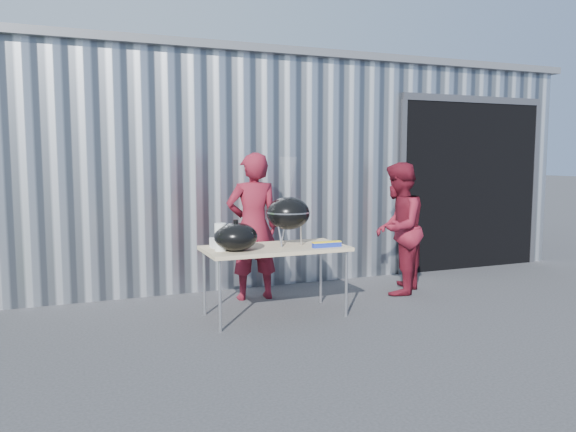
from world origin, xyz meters
name	(u,v)px	position (x,y,z in m)	size (l,w,h in m)	color
ground	(323,320)	(0.00, 0.00, 0.00)	(80.00, 80.00, 0.00)	#2F2F32
building	(260,166)	(0.92, 4.59, 1.54)	(8.20, 6.20, 3.10)	silver
folding_table	(275,250)	(-0.40, 0.35, 0.71)	(1.50, 0.75, 0.75)	tan
kettle_grill	(288,207)	(-0.23, 0.39, 1.16)	(0.48, 0.48, 0.95)	black
grill_lid	(236,237)	(-0.86, 0.25, 0.89)	(0.44, 0.44, 0.32)	black
paper_towels	(221,237)	(-1.01, 0.30, 0.89)	(0.12, 0.12, 0.28)	white
white_tub	(220,243)	(-0.95, 0.51, 0.80)	(0.20, 0.15, 0.10)	white
foil_box	(327,244)	(0.09, 0.10, 0.78)	(0.32, 0.05, 0.06)	#192DA2
person_cook	(253,226)	(-0.38, 1.14, 0.87)	(0.64, 0.42, 1.75)	maroon
person_bystander	(398,228)	(1.37, 0.73, 0.81)	(0.79, 0.62, 1.63)	maroon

